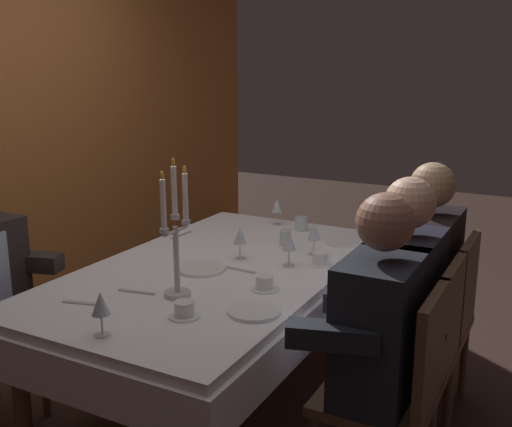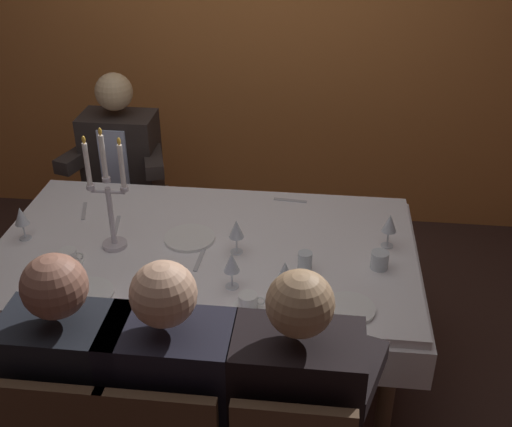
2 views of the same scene
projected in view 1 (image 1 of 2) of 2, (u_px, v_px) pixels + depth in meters
The scene contains 23 objects.
ground_plane at pixel (220, 405), 3.04m from camera, with size 12.00×12.00×0.00m, color #3B2721.
dining_table at pixel (218, 290), 2.89m from camera, with size 1.94×1.14×0.74m.
candelabra at pixel (176, 242), 2.44m from camera, with size 0.19×0.11×0.58m.
dinner_plate_0 at pixel (254, 311), 2.33m from camera, with size 0.21×0.21×0.01m, color white.
dinner_plate_1 at pixel (201, 268), 2.82m from camera, with size 0.23×0.23×0.01m, color white.
dinner_plate_2 at pixel (343, 242), 3.24m from camera, with size 0.21×0.21×0.01m, color white.
wine_glass_0 at pixel (289, 243), 2.85m from camera, with size 0.07×0.07×0.16m.
wine_glass_1 at pixel (240, 236), 2.95m from camera, with size 0.07×0.07×0.16m.
wine_glass_2 at pixel (277, 206), 3.59m from camera, with size 0.07×0.07×0.16m.
wine_glass_3 at pixel (314, 233), 3.02m from camera, with size 0.07×0.07×0.16m.
wine_glass_4 at pixel (101, 305), 2.11m from camera, with size 0.07×0.07×0.16m.
water_tumbler_0 at pixel (286, 238), 3.19m from camera, with size 0.06×0.06×0.09m, color silver.
water_tumbler_1 at pixel (301, 224), 3.48m from camera, with size 0.08×0.08×0.08m, color silver.
coffee_cup_0 at pixel (185, 310), 2.29m from camera, with size 0.13×0.12×0.06m.
coffee_cup_1 at pixel (265, 283), 2.57m from camera, with size 0.13×0.12×0.06m.
coffee_cup_2 at pixel (320, 259), 2.88m from camera, with size 0.13×0.12×0.06m.
fork_0 at pixel (137, 292), 2.54m from camera, with size 0.17×0.02×0.01m, color #B7B7BC.
fork_1 at pixel (82, 303), 2.42m from camera, with size 0.17×0.02×0.01m, color #B7B7BC.
fork_2 at pixel (181, 235), 3.38m from camera, with size 0.17×0.02×0.01m, color #B7B7BC.
fork_3 at pixel (240, 270), 2.81m from camera, with size 0.17×0.02×0.01m, color #B7B7BC.
seated_diner_1 at pixel (381, 327), 2.21m from camera, with size 0.63×0.48×1.24m.
seated_diner_2 at pixel (405, 296), 2.51m from camera, with size 0.63×0.48×1.24m.
seated_diner_3 at pixel (428, 268), 2.86m from camera, with size 0.63×0.48×1.24m.
Camera 1 is at (-2.32, -1.44, 1.67)m, focal length 42.29 mm.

